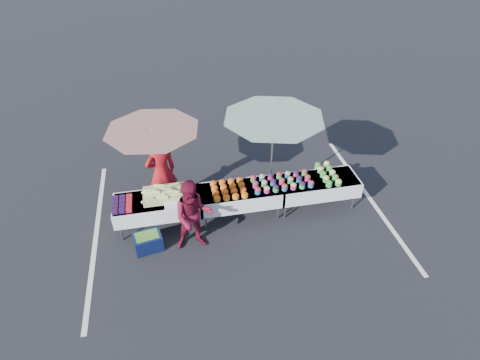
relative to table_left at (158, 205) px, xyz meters
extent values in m
plane|color=black|center=(1.80, 0.00, -0.58)|extent=(80.00, 80.00, 0.00)
cube|color=silver|center=(-1.40, 0.00, -0.58)|extent=(0.10, 5.00, 0.00)
cube|color=silver|center=(5.00, 0.00, -0.58)|extent=(0.10, 5.00, 0.00)
cube|color=white|center=(0.00, 0.00, 0.15)|extent=(1.80, 0.75, 0.04)
cube|color=white|center=(0.00, 0.00, -0.01)|extent=(1.86, 0.81, 0.36)
cylinder|color=slate|center=(-0.82, -0.29, -0.39)|extent=(0.04, 0.04, 0.39)
cylinder|color=slate|center=(-0.82, 0.29, -0.39)|extent=(0.04, 0.04, 0.39)
cylinder|color=slate|center=(0.82, -0.29, -0.39)|extent=(0.04, 0.04, 0.39)
cylinder|color=slate|center=(0.82, 0.29, -0.39)|extent=(0.04, 0.04, 0.39)
cube|color=white|center=(1.80, 0.00, 0.15)|extent=(1.80, 0.75, 0.04)
cube|color=white|center=(1.80, 0.00, -0.01)|extent=(1.86, 0.81, 0.36)
cylinder|color=slate|center=(0.98, -0.29, -0.39)|extent=(0.04, 0.04, 0.39)
cylinder|color=slate|center=(0.98, 0.29, -0.39)|extent=(0.04, 0.04, 0.39)
cylinder|color=slate|center=(2.62, -0.29, -0.39)|extent=(0.04, 0.04, 0.39)
cylinder|color=slate|center=(2.62, 0.29, -0.39)|extent=(0.04, 0.04, 0.39)
cube|color=white|center=(3.60, 0.00, 0.15)|extent=(1.80, 0.75, 0.04)
cube|color=white|center=(3.60, 0.00, -0.01)|extent=(1.86, 0.81, 0.36)
cylinder|color=slate|center=(2.78, -0.29, -0.39)|extent=(0.04, 0.04, 0.39)
cylinder|color=slate|center=(2.78, 0.29, -0.39)|extent=(0.04, 0.04, 0.39)
cylinder|color=slate|center=(4.42, -0.29, -0.39)|extent=(0.04, 0.04, 0.39)
cylinder|color=slate|center=(4.42, 0.29, -0.39)|extent=(0.04, 0.04, 0.39)
cube|color=black|center=(-0.85, -0.27, 0.21)|extent=(0.12, 0.12, 0.08)
cube|color=black|center=(-0.85, -0.13, 0.21)|extent=(0.12, 0.12, 0.08)
cube|color=black|center=(-0.85, 0.01, 0.21)|extent=(0.12, 0.12, 0.08)
cube|color=black|center=(-0.85, 0.15, 0.21)|extent=(0.12, 0.12, 0.08)
cube|color=black|center=(-0.71, -0.27, 0.21)|extent=(0.12, 0.12, 0.08)
cube|color=black|center=(-0.71, -0.13, 0.21)|extent=(0.12, 0.12, 0.08)
cube|color=black|center=(-0.71, 0.01, 0.21)|extent=(0.12, 0.12, 0.08)
cube|color=black|center=(-0.71, 0.15, 0.21)|extent=(0.12, 0.12, 0.08)
cube|color=maroon|center=(-0.57, -0.27, 0.21)|extent=(0.12, 0.12, 0.08)
cube|color=maroon|center=(-0.57, -0.13, 0.21)|extent=(0.12, 0.12, 0.08)
cube|color=maroon|center=(-0.57, 0.01, 0.21)|extent=(0.12, 0.12, 0.08)
cube|color=maroon|center=(-0.57, 0.15, 0.21)|extent=(0.12, 0.12, 0.08)
cube|color=#94B65D|center=(0.25, 0.05, 0.24)|extent=(1.05, 0.55, 0.14)
cylinder|color=#94B65D|center=(0.55, 0.20, 0.27)|extent=(0.27, 0.09, 0.10)
cylinder|color=#94B65D|center=(-0.13, 0.10, 0.34)|extent=(0.27, 0.14, 0.07)
cylinder|color=#94B65D|center=(0.36, -0.06, 0.38)|extent=(0.27, 0.14, 0.09)
cylinder|color=#94B65D|center=(-0.17, 0.08, 0.28)|extent=(0.27, 0.15, 0.10)
cylinder|color=#94B65D|center=(0.07, -0.01, 0.33)|extent=(0.27, 0.15, 0.08)
cylinder|color=#94B65D|center=(0.21, 0.09, 0.36)|extent=(0.27, 0.10, 0.10)
cylinder|color=#94B65D|center=(0.21, -0.03, 0.36)|extent=(0.27, 0.07, 0.08)
cylinder|color=#94B65D|center=(0.12, -0.13, 0.31)|extent=(0.27, 0.14, 0.09)
cylinder|color=#94B65D|center=(0.09, 0.25, 0.34)|extent=(0.27, 0.12, 0.08)
cylinder|color=#94B65D|center=(0.71, 0.14, 0.29)|extent=(0.27, 0.16, 0.08)
cylinder|color=#94B65D|center=(-0.06, 0.01, 0.34)|extent=(0.27, 0.11, 0.07)
cylinder|color=#94B65D|center=(0.16, -0.18, 0.27)|extent=(0.27, 0.10, 0.07)
cylinder|color=#94B65D|center=(0.36, 0.19, 0.35)|extent=(0.27, 0.12, 0.08)
cylinder|color=#94B65D|center=(-0.18, -0.17, 0.31)|extent=(0.27, 0.15, 0.08)
cylinder|color=#94B65D|center=(-0.09, 0.09, 0.36)|extent=(0.27, 0.10, 0.08)
cylinder|color=#94B65D|center=(0.46, 0.00, 0.32)|extent=(0.27, 0.16, 0.10)
cylinder|color=#94B65D|center=(-0.03, -0.02, 0.38)|extent=(0.27, 0.12, 0.09)
cylinder|color=#94B65D|center=(0.52, -0.18, 0.37)|extent=(0.27, 0.09, 0.07)
cylinder|color=#94B65D|center=(0.58, -0.15, 0.30)|extent=(0.27, 0.10, 0.09)
cylinder|color=#94B65D|center=(0.50, -0.09, 0.28)|extent=(0.27, 0.12, 0.09)
cylinder|color=#94B65D|center=(0.35, 0.28, 0.27)|extent=(0.27, 0.10, 0.08)
cylinder|color=#94B65D|center=(0.63, 0.03, 0.34)|extent=(0.27, 0.14, 0.10)
cylinder|color=#94B65D|center=(0.56, 0.25, 0.27)|extent=(0.27, 0.12, 0.07)
cube|color=white|center=(0.30, -0.30, 0.19)|extent=(0.30, 0.25, 0.05)
cylinder|color=orange|center=(1.25, -0.28, 0.19)|extent=(0.15, 0.15, 0.05)
ellipsoid|color=orange|center=(1.25, -0.28, 0.23)|extent=(0.15, 0.15, 0.08)
cylinder|color=orange|center=(1.25, -0.10, 0.19)|extent=(0.15, 0.15, 0.05)
ellipsoid|color=orange|center=(1.25, -0.10, 0.23)|extent=(0.15, 0.15, 0.08)
cylinder|color=orange|center=(1.25, 0.08, 0.19)|extent=(0.15, 0.15, 0.05)
ellipsoid|color=orange|center=(1.25, 0.08, 0.23)|extent=(0.15, 0.15, 0.08)
cylinder|color=orange|center=(1.25, 0.26, 0.19)|extent=(0.15, 0.15, 0.05)
ellipsoid|color=orange|center=(1.25, 0.26, 0.23)|extent=(0.15, 0.15, 0.08)
cylinder|color=orange|center=(1.45, -0.28, 0.19)|extent=(0.15, 0.15, 0.05)
ellipsoid|color=orange|center=(1.45, -0.28, 0.23)|extent=(0.15, 0.15, 0.08)
cylinder|color=orange|center=(1.45, -0.10, 0.19)|extent=(0.15, 0.15, 0.05)
ellipsoid|color=orange|center=(1.45, -0.10, 0.23)|extent=(0.15, 0.15, 0.08)
cylinder|color=orange|center=(1.45, 0.08, 0.19)|extent=(0.15, 0.15, 0.05)
ellipsoid|color=orange|center=(1.45, 0.08, 0.23)|extent=(0.15, 0.15, 0.08)
cylinder|color=orange|center=(1.45, 0.26, 0.19)|extent=(0.15, 0.15, 0.05)
ellipsoid|color=orange|center=(1.45, 0.26, 0.23)|extent=(0.15, 0.15, 0.08)
cylinder|color=orange|center=(1.65, -0.28, 0.19)|extent=(0.15, 0.15, 0.05)
ellipsoid|color=orange|center=(1.65, -0.28, 0.23)|extent=(0.15, 0.15, 0.08)
cylinder|color=orange|center=(1.65, -0.10, 0.19)|extent=(0.15, 0.15, 0.05)
ellipsoid|color=orange|center=(1.65, -0.10, 0.23)|extent=(0.15, 0.15, 0.08)
cylinder|color=orange|center=(1.65, 0.08, 0.19)|extent=(0.15, 0.15, 0.05)
ellipsoid|color=orange|center=(1.65, 0.08, 0.23)|extent=(0.15, 0.15, 0.08)
cylinder|color=orange|center=(1.65, 0.26, 0.19)|extent=(0.15, 0.15, 0.05)
ellipsoid|color=orange|center=(1.65, 0.26, 0.23)|extent=(0.15, 0.15, 0.08)
cylinder|color=orange|center=(1.85, -0.28, 0.19)|extent=(0.15, 0.15, 0.05)
ellipsoid|color=orange|center=(1.85, -0.28, 0.23)|extent=(0.15, 0.15, 0.08)
cylinder|color=orange|center=(1.85, -0.10, 0.19)|extent=(0.15, 0.15, 0.05)
ellipsoid|color=orange|center=(1.85, -0.10, 0.23)|extent=(0.15, 0.15, 0.08)
cylinder|color=orange|center=(1.85, 0.08, 0.19)|extent=(0.15, 0.15, 0.05)
ellipsoid|color=orange|center=(1.85, 0.08, 0.23)|extent=(0.15, 0.15, 0.08)
cylinder|color=orange|center=(1.85, 0.26, 0.19)|extent=(0.15, 0.15, 0.05)
ellipsoid|color=orange|center=(1.85, 0.26, 0.23)|extent=(0.15, 0.15, 0.08)
cylinder|color=#205D99|center=(2.15, -0.22, 0.22)|extent=(0.13, 0.13, 0.10)
ellipsoid|color=maroon|center=(2.15, -0.22, 0.28)|extent=(0.14, 0.14, 0.10)
cylinder|color=#BB2870|center=(2.15, 0.00, 0.22)|extent=(0.13, 0.13, 0.10)
ellipsoid|color=maroon|center=(2.15, 0.00, 0.28)|extent=(0.14, 0.14, 0.10)
cylinder|color=green|center=(2.15, 0.22, 0.22)|extent=(0.13, 0.13, 0.10)
ellipsoid|color=maroon|center=(2.15, 0.22, 0.28)|extent=(0.14, 0.14, 0.10)
cylinder|color=#BB2870|center=(2.35, -0.22, 0.22)|extent=(0.13, 0.13, 0.10)
ellipsoid|color=tan|center=(2.35, -0.22, 0.28)|extent=(0.14, 0.14, 0.10)
cylinder|color=green|center=(2.35, 0.00, 0.22)|extent=(0.13, 0.13, 0.10)
ellipsoid|color=tan|center=(2.35, 0.00, 0.28)|extent=(0.14, 0.14, 0.10)
cylinder|color=#205D99|center=(2.35, 0.22, 0.22)|extent=(0.13, 0.13, 0.10)
ellipsoid|color=tan|center=(2.35, 0.22, 0.28)|extent=(0.14, 0.14, 0.10)
cylinder|color=green|center=(2.55, -0.22, 0.22)|extent=(0.13, 0.13, 0.10)
ellipsoid|color=black|center=(2.55, -0.22, 0.28)|extent=(0.14, 0.14, 0.10)
cylinder|color=#205D99|center=(2.55, 0.00, 0.22)|extent=(0.13, 0.13, 0.10)
ellipsoid|color=black|center=(2.55, 0.00, 0.28)|extent=(0.14, 0.14, 0.10)
cylinder|color=#BB2870|center=(2.55, 0.22, 0.22)|extent=(0.13, 0.13, 0.10)
ellipsoid|color=black|center=(2.55, 0.22, 0.28)|extent=(0.14, 0.14, 0.10)
cylinder|color=#205D99|center=(2.75, -0.22, 0.22)|extent=(0.13, 0.13, 0.10)
ellipsoid|color=maroon|center=(2.75, -0.22, 0.28)|extent=(0.14, 0.14, 0.10)
cylinder|color=#BB2870|center=(2.75, 0.00, 0.22)|extent=(0.13, 0.13, 0.10)
ellipsoid|color=maroon|center=(2.75, 0.00, 0.28)|extent=(0.14, 0.14, 0.10)
cylinder|color=green|center=(2.75, 0.22, 0.22)|extent=(0.13, 0.13, 0.10)
ellipsoid|color=maroon|center=(2.75, 0.22, 0.28)|extent=(0.14, 0.14, 0.10)
cylinder|color=#BB2870|center=(2.95, -0.22, 0.22)|extent=(0.13, 0.13, 0.10)
ellipsoid|color=tan|center=(2.95, -0.22, 0.28)|extent=(0.14, 0.14, 0.10)
cylinder|color=green|center=(2.95, 0.00, 0.22)|extent=(0.13, 0.13, 0.10)
ellipsoid|color=tan|center=(2.95, 0.00, 0.28)|extent=(0.14, 0.14, 0.10)
cylinder|color=#205D99|center=(2.95, 0.22, 0.22)|extent=(0.13, 0.13, 0.10)
ellipsoid|color=tan|center=(2.95, 0.22, 0.28)|extent=(0.14, 0.14, 0.10)
cylinder|color=green|center=(3.15, -0.22, 0.22)|extent=(0.13, 0.13, 0.10)
ellipsoid|color=black|center=(3.15, -0.22, 0.28)|extent=(0.14, 0.14, 0.10)
cylinder|color=#205D99|center=(3.15, 0.00, 0.22)|extent=(0.13, 0.13, 0.10)
ellipsoid|color=black|center=(3.15, 0.00, 0.28)|extent=(0.14, 0.14, 0.10)
cylinder|color=#BB2870|center=(3.15, 0.22, 0.22)|extent=(0.13, 0.13, 0.10)
ellipsoid|color=black|center=(3.15, 0.22, 0.28)|extent=(0.14, 0.14, 0.10)
cylinder|color=#205D99|center=(3.35, -0.22, 0.22)|extent=(0.13, 0.13, 0.10)
ellipsoid|color=maroon|center=(3.35, -0.22, 0.28)|extent=(0.14, 0.14, 0.10)
cylinder|color=#BB2870|center=(3.35, 0.00, 0.22)|extent=(0.13, 0.13, 0.10)
ellipsoid|color=maroon|center=(3.35, 0.00, 0.28)|extent=(0.14, 0.14, 0.10)
cylinder|color=green|center=(3.35, 0.22, 0.22)|extent=(0.13, 0.13, 0.10)
ellipsoid|color=maroon|center=(3.35, 0.22, 0.28)|extent=(0.14, 0.14, 0.10)
cylinder|color=green|center=(3.75, -0.28, 0.21)|extent=(0.14, 0.14, 0.08)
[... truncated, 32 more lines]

